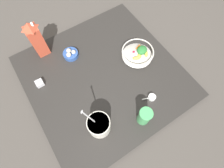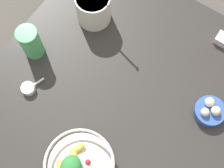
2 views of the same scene
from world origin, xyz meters
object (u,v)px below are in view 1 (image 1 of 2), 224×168
(yogurt_tub, at_px, (99,125))
(garlic_bowl, at_px, (71,54))
(milk_carton, at_px, (36,39))
(fruit_bowl, at_px, (138,53))
(drinking_cup, at_px, (144,116))
(spice_jar, at_px, (40,83))

(yogurt_tub, relative_size, garlic_bowl, 2.52)
(milk_carton, xyz_separation_m, yogurt_tub, (-0.72, -0.06, -0.07))
(milk_carton, xyz_separation_m, garlic_bowl, (-0.15, -0.16, -0.12))
(fruit_bowl, relative_size, yogurt_tub, 0.84)
(milk_carton, bearing_deg, drinking_cup, -159.28)
(milk_carton, relative_size, drinking_cup, 2.06)
(garlic_bowl, bearing_deg, milk_carton, 46.59)
(milk_carton, bearing_deg, yogurt_tub, -175.37)
(spice_jar, bearing_deg, yogurt_tub, -158.41)
(milk_carton, height_order, drinking_cup, milk_carton)
(drinking_cup, relative_size, spice_jar, 2.89)
(milk_carton, distance_m, spice_jar, 0.30)
(yogurt_tub, height_order, spice_jar, yogurt_tub)
(milk_carton, distance_m, drinking_cup, 0.88)
(milk_carton, bearing_deg, fruit_bowl, -126.67)
(yogurt_tub, bearing_deg, fruit_bowl, -59.85)
(yogurt_tub, bearing_deg, drinking_cup, -112.48)
(spice_jar, bearing_deg, garlic_bowl, -72.11)
(milk_carton, height_order, garlic_bowl, milk_carton)
(fruit_bowl, relative_size, milk_carton, 0.80)
(fruit_bowl, xyz_separation_m, yogurt_tub, (-0.29, 0.51, 0.03))
(fruit_bowl, bearing_deg, drinking_cup, 147.40)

